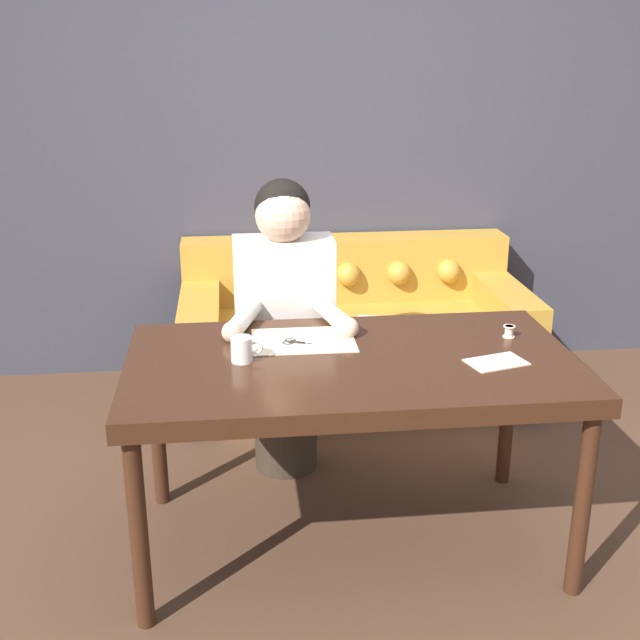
% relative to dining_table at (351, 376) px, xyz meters
% --- Properties ---
extents(ground_plane, '(16.00, 16.00, 0.00)m').
position_rel_dining_table_xyz_m(ground_plane, '(0.06, -0.02, -0.70)').
color(ground_plane, '#4C3323').
extents(wall_back, '(8.00, 0.06, 2.60)m').
position_rel_dining_table_xyz_m(wall_back, '(0.06, 1.85, 0.60)').
color(wall_back, '#383842').
rests_on(wall_back, ground_plane).
extents(dining_table, '(1.59, 0.87, 0.77)m').
position_rel_dining_table_xyz_m(dining_table, '(0.00, 0.00, 0.00)').
color(dining_table, '#381E11').
rests_on(dining_table, ground_plane).
extents(couch, '(1.81, 0.90, 0.80)m').
position_rel_dining_table_xyz_m(couch, '(0.22, 1.40, -0.40)').
color(couch, '#B7842D').
rests_on(couch, ground_plane).
extents(person, '(0.52, 0.59, 1.30)m').
position_rel_dining_table_xyz_m(person, '(-0.20, 0.61, -0.01)').
color(person, '#33281E').
rests_on(person, ground_plane).
extents(pattern_paper_main, '(0.39, 0.28, 0.00)m').
position_rel_dining_table_xyz_m(pattern_paper_main, '(-0.15, 0.19, 0.07)').
color(pattern_paper_main, beige).
rests_on(pattern_paper_main, dining_table).
extents(pattern_paper_offcut, '(0.23, 0.18, 0.00)m').
position_rel_dining_table_xyz_m(pattern_paper_offcut, '(0.50, -0.10, 0.07)').
color(pattern_paper_offcut, beige).
rests_on(pattern_paper_offcut, dining_table).
extents(scissors, '(0.19, 0.12, 0.01)m').
position_rel_dining_table_xyz_m(scissors, '(-0.17, 0.16, 0.07)').
color(scissors, silver).
rests_on(scissors, dining_table).
extents(mug, '(0.11, 0.08, 0.09)m').
position_rel_dining_table_xyz_m(mug, '(-0.38, 0.01, 0.12)').
color(mug, silver).
rests_on(mug, dining_table).
extents(thread_spool, '(0.04, 0.04, 0.05)m').
position_rel_dining_table_xyz_m(thread_spool, '(0.62, 0.14, 0.09)').
color(thread_spool, beige).
rests_on(thread_spool, dining_table).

